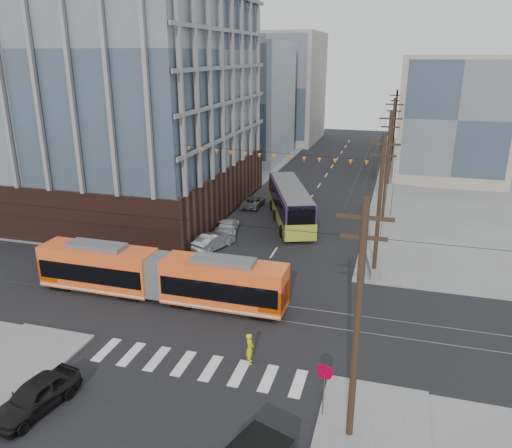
% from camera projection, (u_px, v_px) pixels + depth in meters
% --- Properties ---
extents(ground, '(160.00, 160.00, 0.00)m').
position_uv_depth(ground, '(216.00, 337.00, 29.82)').
color(ground, slate).
extents(office_building, '(30.00, 25.00, 28.60)m').
position_uv_depth(office_building, '(92.00, 72.00, 51.90)').
color(office_building, '#381E16').
rests_on(office_building, ground).
extents(bg_bldg_nw_near, '(18.00, 16.00, 18.00)m').
position_uv_depth(bg_bldg_nw_near, '(229.00, 102.00, 78.67)').
color(bg_bldg_nw_near, '#8C99A5').
rests_on(bg_bldg_nw_near, ground).
extents(bg_bldg_ne_near, '(14.00, 14.00, 16.00)m').
position_uv_depth(bg_bldg_ne_near, '(452.00, 118.00, 66.69)').
color(bg_bldg_ne_near, gray).
rests_on(bg_bldg_ne_near, ground).
extents(bg_bldg_nw_far, '(16.00, 18.00, 20.00)m').
position_uv_depth(bg_bldg_nw_far, '(277.00, 88.00, 95.75)').
color(bg_bldg_nw_far, gray).
rests_on(bg_bldg_nw_far, ground).
extents(bg_bldg_ne_far, '(16.00, 16.00, 14.00)m').
position_uv_depth(bg_bldg_ne_far, '(455.00, 111.00, 84.68)').
color(bg_bldg_ne_far, '#8C99A5').
rests_on(bg_bldg_ne_far, ground).
extents(utility_pole_near, '(0.30, 0.30, 11.00)m').
position_uv_depth(utility_pole_near, '(357.00, 327.00, 20.36)').
color(utility_pole_near, black).
rests_on(utility_pole_near, ground).
extents(utility_pole_far, '(0.30, 0.30, 11.00)m').
position_uv_depth(utility_pole_far, '(394.00, 127.00, 76.74)').
color(utility_pole_far, black).
rests_on(utility_pole_far, ground).
extents(streetcar, '(17.76, 2.61, 3.42)m').
position_uv_depth(streetcar, '(159.00, 276.00, 34.08)').
color(streetcar, '#FF5C21').
rests_on(streetcar, ground).
extents(city_bus, '(7.41, 13.44, 3.76)m').
position_uv_depth(city_bus, '(290.00, 204.00, 49.97)').
color(city_bus, '#2E1B40').
rests_on(city_bus, ground).
extents(black_sedan, '(2.62, 4.78, 1.54)m').
position_uv_depth(black_sedan, '(36.00, 396.00, 23.54)').
color(black_sedan, black).
rests_on(black_sedan, ground).
extents(parked_car_silver, '(2.90, 4.57, 1.42)m').
position_uv_depth(parked_car_silver, '(214.00, 241.00, 43.26)').
color(parked_car_silver, '#ADB6BF').
rests_on(parked_car_silver, ground).
extents(parked_car_white, '(2.76, 4.86, 1.33)m').
position_uv_depth(parked_car_white, '(228.00, 226.00, 47.13)').
color(parked_car_white, '#B8B8B8').
rests_on(parked_car_white, ground).
extents(parked_car_grey, '(2.02, 4.31, 1.19)m').
position_uv_depth(parked_car_grey, '(253.00, 202.00, 55.15)').
color(parked_car_grey, '#4E4E51').
rests_on(parked_car_grey, ground).
extents(pedestrian, '(0.62, 0.76, 1.80)m').
position_uv_depth(pedestrian, '(250.00, 349.00, 27.09)').
color(pedestrian, '#D4E302').
rests_on(pedestrian, ground).
extents(stop_sign, '(0.96, 0.96, 2.68)m').
position_uv_depth(stop_sign, '(323.00, 393.00, 22.85)').
color(stop_sign, '#A00025').
rests_on(stop_sign, ground).
extents(jersey_barrier, '(1.71, 4.46, 0.87)m').
position_uv_depth(jersey_barrier, '(372.00, 266.00, 38.86)').
color(jersey_barrier, gray).
rests_on(jersey_barrier, ground).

